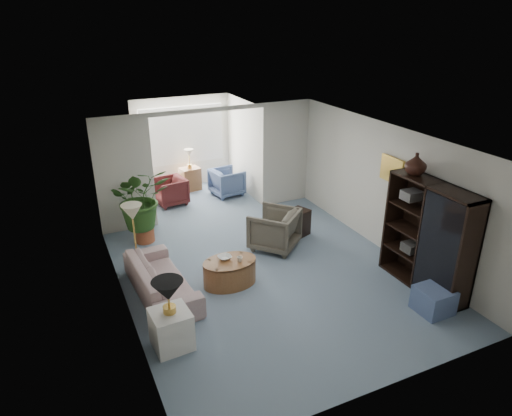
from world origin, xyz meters
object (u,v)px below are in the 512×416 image
framed_picture (393,170)px  plant_pot (145,234)px  end_table (171,329)px  sunroom_chair_blue (227,182)px  sofa (161,279)px  floor_lamp (132,212)px  cabinet_urn (416,164)px  coffee_table (230,272)px  entertainment_cabinet (428,237)px  wingback_chair (274,229)px  ottoman (434,300)px  sunroom_table (190,179)px  sunroom_chair_maroon (170,191)px  table_lamp (168,291)px  coffee_bowl (225,257)px  side_table_dark (297,223)px  coffee_cup (240,259)px

framed_picture → plant_pot: (-4.20, 2.43, -1.54)m
end_table → sunroom_chair_blue: bearing=60.7°
sofa → floor_lamp: 1.24m
cabinet_urn → floor_lamp: bearing=156.7°
coffee_table → plant_pot: (-0.99, 2.25, -0.07)m
cabinet_urn → entertainment_cabinet: bearing=-90.0°
wingback_chair → ottoman: bearing=72.4°
sunroom_table → coffee_table: bearing=-99.4°
sunroom_chair_blue → sunroom_chair_maroon: bearing=82.3°
table_lamp → cabinet_urn: cabinet_urn is taller
sofa → sunroom_chair_blue: 4.65m
coffee_bowl → side_table_dark: bearing=27.4°
wingback_chair → side_table_dark: wingback_chair is taller
coffee_table → sunroom_chair_maroon: 3.98m
sunroom_chair_blue → sunroom_chair_maroon: sunroom_chair_blue is taller
table_lamp → sunroom_chair_blue: size_ratio=0.58×
sunroom_chair_blue → sunroom_table: 1.06m
end_table → sunroom_chair_blue: size_ratio=0.76×
sofa → coffee_cup: size_ratio=20.27×
end_table → coffee_cup: (1.51, 1.08, 0.21)m
wingback_chair → plant_pot: bearing=-72.1°
coffee_bowl → entertainment_cabinet: bearing=-27.3°
plant_pot → sunroom_chair_maroon: (1.02, 1.73, 0.17)m
sunroom_chair_maroon → sunroom_table: 1.06m
framed_picture → table_lamp: (-4.56, -1.00, -0.78)m
wingback_chair → plant_pot: wingback_chair is taller
cabinet_urn → sunroom_table: cabinet_urn is taller
framed_picture → table_lamp: framed_picture is taller
coffee_bowl → coffee_cup: 0.28m
coffee_bowl → cabinet_urn: size_ratio=0.62×
framed_picture → table_lamp: size_ratio=1.14×
cabinet_urn → sunroom_chair_blue: bearing=106.3°
ottoman → entertainment_cabinet: bearing=60.6°
coffee_cup → sunroom_table: (0.63, 4.82, -0.19)m
ottoman → sunroom_chair_blue: (-1.08, 6.08, 0.14)m
side_table_dark → sunroom_chair_blue: size_ratio=0.74×
coffee_table → sunroom_chair_maroon: sunroom_chair_maroon is taller
ottoman → sunroom_chair_maroon: size_ratio=0.70×
coffee_bowl → entertainment_cabinet: size_ratio=0.12×
sofa → coffee_bowl: bearing=-97.4°
coffee_bowl → coffee_cup: coffee_cup is taller
sunroom_chair_blue → plant_pot: bearing=116.7°
coffee_cup → sunroom_chair_blue: sunroom_chair_blue is taller
end_table → floor_lamp: floor_lamp is taller
end_table → sunroom_chair_maroon: size_ratio=0.78×
sofa → side_table_dark: bearing=-76.1°
plant_pot → sunroom_chair_maroon: size_ratio=0.54×
entertainment_cabinet → cabinet_urn: bearing=90.0°
sunroom_table → ottoman: bearing=-75.0°
coffee_cup → cabinet_urn: cabinet_urn is taller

